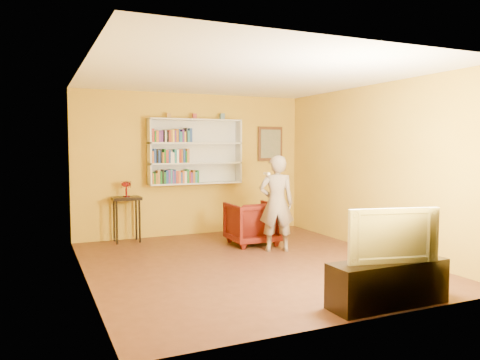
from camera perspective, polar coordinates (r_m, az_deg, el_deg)
name	(u,v)px	position (r m, az deg, el deg)	size (l,w,h in m)	color
room_shell	(248,194)	(6.75, 0.99, -1.70)	(5.30, 5.80, 2.88)	#4C2918
bookshelf	(195,152)	(8.95, -5.55, 3.43)	(1.80, 0.29, 1.23)	silver
books_row_lower	(176,177)	(8.74, -7.86, 0.36)	(0.88, 0.19, 0.27)	#9C601C
books_row_middle	(170,156)	(8.70, -8.50, 2.87)	(0.70, 0.19, 0.26)	#CD6A29
books_row_upper	(172,136)	(8.71, -8.34, 5.31)	(0.76, 0.19, 0.26)	maroon
ornament_left	(169,116)	(8.76, -8.71, 7.76)	(0.07, 0.07, 0.10)	#A4742F
ornament_centre	(194,116)	(8.91, -5.58, 7.74)	(0.07, 0.07, 0.10)	#A33836
ornament_right	(222,117)	(9.10, -2.20, 7.73)	(0.08, 0.08, 0.12)	slate
framed_painting	(270,144)	(9.65, 3.70, 4.42)	(0.55, 0.05, 0.70)	#4E2C16
console_table	(127,205)	(8.53, -13.67, -2.94)	(0.49, 0.38, 0.81)	black
ruby_lustre	(126,186)	(8.49, -13.71, -0.67)	(0.18, 0.17, 0.28)	maroon
armchair	(252,223)	(8.14, 1.47, -5.27)	(0.79, 0.81, 0.74)	#400604
person	(276,203)	(7.58, 4.47, -2.86)	(0.57, 0.37, 1.56)	#7D6C5C
game_remote	(267,174)	(7.09, 3.27, 0.79)	(0.04, 0.15, 0.04)	white
tv_cabinet	(388,283)	(5.35, 17.58, -11.90)	(1.35, 0.40, 0.48)	black
television	(389,234)	(5.23, 17.71, -6.30)	(1.01, 0.13, 0.58)	black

